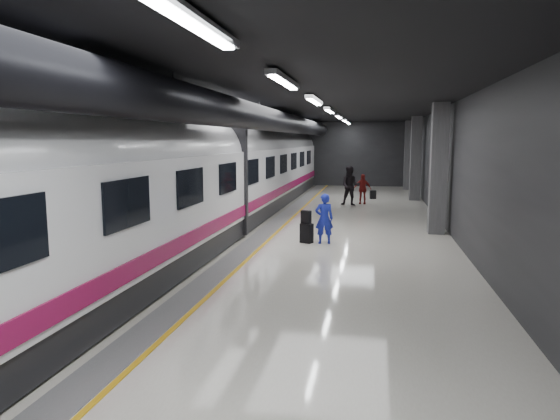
{
  "coord_description": "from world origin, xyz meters",
  "views": [
    {
      "loc": [
        2.4,
        -15.9,
        3.23
      ],
      "look_at": [
        -0.13,
        -2.57,
        1.33
      ],
      "focal_mm": 32.0,
      "sensor_mm": 36.0,
      "label": 1
    }
  ],
  "objects": [
    {
      "name": "platform_hall",
      "position": [
        -0.29,
        0.96,
        3.54
      ],
      "size": [
        10.02,
        40.02,
        4.51
      ],
      "color": "black",
      "rests_on": "ground"
    },
    {
      "name": "traveler_far_b",
      "position": [
        1.8,
        9.81,
        0.76
      ],
      "size": [
        0.9,
        0.39,
        1.52
      ],
      "primitive_type": "imported",
      "rotation": [
        0.0,
        0.0,
        -0.02
      ],
      "color": "maroon",
      "rests_on": "ground"
    },
    {
      "name": "suitcase_far",
      "position": [
        2.34,
        12.12,
        0.24
      ],
      "size": [
        0.36,
        0.28,
        0.47
      ],
      "primitive_type": "cube",
      "rotation": [
        0.0,
        0.0,
        0.25
      ],
      "color": "black",
      "rests_on": "ground"
    },
    {
      "name": "suitcase_main",
      "position": [
        0.33,
        -0.48,
        0.31
      ],
      "size": [
        0.44,
        0.36,
        0.62
      ],
      "primitive_type": "cube",
      "rotation": [
        0.0,
        0.0,
        -0.38
      ],
      "color": "black",
      "rests_on": "ground"
    },
    {
      "name": "train",
      "position": [
        -3.25,
        -0.0,
        2.07
      ],
      "size": [
        3.05,
        38.0,
        4.05
      ],
      "color": "black",
      "rests_on": "ground"
    },
    {
      "name": "ground",
      "position": [
        0.0,
        0.0,
        0.0
      ],
      "size": [
        40.0,
        40.0,
        0.0
      ],
      "primitive_type": "plane",
      "color": "silver",
      "rests_on": "ground"
    },
    {
      "name": "shoulder_bag",
      "position": [
        0.3,
        -0.45,
        0.83
      ],
      "size": [
        0.35,
        0.27,
        0.41
      ],
      "primitive_type": "cube",
      "rotation": [
        0.0,
        0.0,
        -0.39
      ],
      "color": "black",
      "rests_on": "suitcase_main"
    },
    {
      "name": "traveler_main",
      "position": [
        0.88,
        -0.47,
        0.79
      ],
      "size": [
        0.66,
        0.51,
        1.58
      ],
      "primitive_type": "imported",
      "rotation": [
        0.0,
        0.0,
        3.4
      ],
      "color": "#1D1AC4",
      "rests_on": "ground"
    },
    {
      "name": "traveler_far_a",
      "position": [
        1.23,
        9.05,
        0.98
      ],
      "size": [
        0.97,
        0.77,
        1.96
      ],
      "primitive_type": "imported",
      "rotation": [
        0.0,
        0.0,
        -0.03
      ],
      "color": "black",
      "rests_on": "ground"
    }
  ]
}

